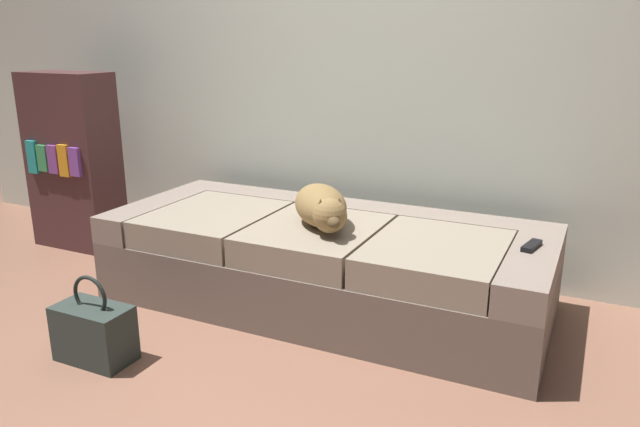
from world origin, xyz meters
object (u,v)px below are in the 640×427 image
Objects in this scene: handbag at (94,332)px; bookshelf at (73,161)px; couch at (324,262)px; dog_tan at (322,207)px; tv_remote at (532,246)px.

handbag is 0.34× the size of bookshelf.
couch reaches higher than handbag.
dog_tan is 3.36× the size of tv_remote.
tv_remote reaches higher than handbag.
bookshelf reaches higher than couch.
handbag is (-1.59, -0.95, -0.32)m from tv_remote.
tv_remote is at bearing 1.13° from couch.
dog_tan is at bearing 52.15° from handbag.
dog_tan reaches higher than tv_remote.
couch is 1.00m from tv_remote.
bookshelf is (-1.19, 1.06, 0.42)m from handbag.
tv_remote reaches higher than couch.
bookshelf is at bearing -170.55° from tv_remote.
handbag is (-0.62, -0.93, -0.09)m from couch.
couch is 1.98× the size of bookshelf.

